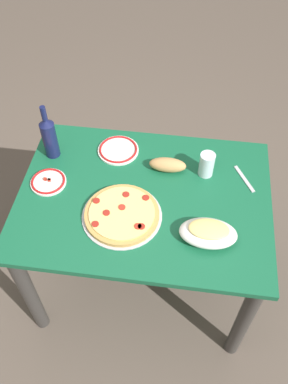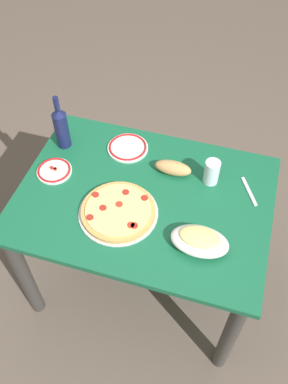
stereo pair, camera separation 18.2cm
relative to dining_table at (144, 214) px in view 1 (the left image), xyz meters
The scene contains 10 objects.
ground_plane 0.61m from the dining_table, ahead, with size 8.00×8.00×0.00m, color brown.
dining_table is the anchor object (origin of this frame).
pepperoni_pizza 0.21m from the dining_table, 57.09° to the left, with size 0.35×0.35×0.03m.
baked_pasta_dish 0.39m from the dining_table, 147.56° to the left, with size 0.24×0.15×0.08m.
wine_bottle 0.58m from the dining_table, 23.14° to the right, with size 0.07×0.07×0.29m.
water_glass 0.38m from the dining_table, 146.60° to the right, with size 0.07×0.07×0.12m, color silver.
side_plate_near 0.47m from the dining_table, ahead, with size 0.17×0.17×0.02m.
side_plate_far 0.35m from the dining_table, 58.30° to the right, with size 0.20×0.20×0.02m.
bread_loaf 0.26m from the dining_table, 116.74° to the right, with size 0.17×0.07×0.07m, color tan.
fork_right 0.50m from the dining_table, 160.00° to the right, with size 0.17×0.02×0.01m, color #B7B7BC.
Camera 1 is at (-0.15, 1.14, 2.20)m, focal length 38.39 mm.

